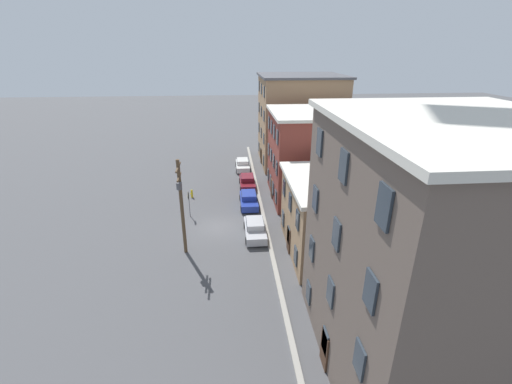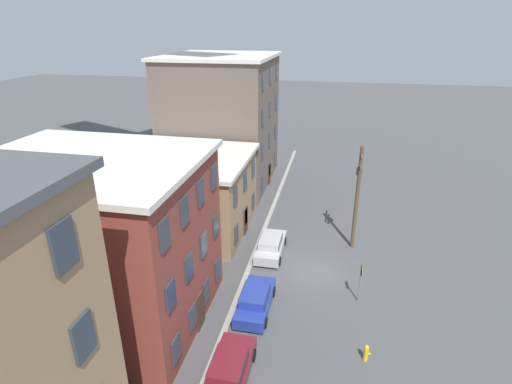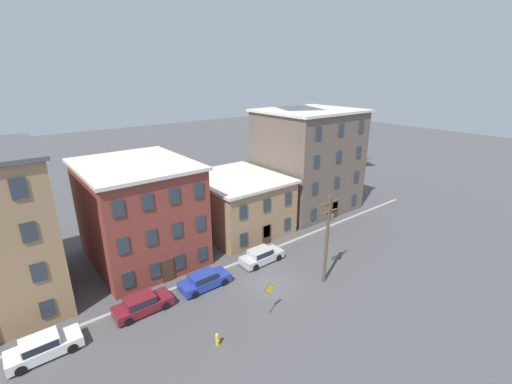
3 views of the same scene
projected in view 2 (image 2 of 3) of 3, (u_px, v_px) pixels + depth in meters
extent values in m
plane|color=#4C4C4F|center=(314.00, 272.00, 27.91)|extent=(200.00, 200.00, 0.00)
cube|color=#9E998E|center=(251.00, 264.00, 28.71)|extent=(56.00, 0.36, 0.16)
cube|color=#2D3842|center=(84.00, 337.00, 11.59)|extent=(0.90, 0.10, 1.40)
cube|color=#2D3842|center=(64.00, 246.00, 10.39)|extent=(0.90, 0.10, 1.40)
cube|color=brown|center=(99.00, 244.00, 22.14)|extent=(9.25, 11.29, 9.45)
cube|color=silver|center=(84.00, 161.00, 20.24)|extent=(9.75, 11.79, 0.30)
cube|color=#2D3842|center=(176.00, 349.00, 19.18)|extent=(0.90, 0.10, 1.40)
cube|color=#2D3842|center=(171.00, 296.00, 17.95)|extent=(0.90, 0.10, 1.40)
cube|color=#2D3842|center=(164.00, 235.00, 16.72)|extent=(0.90, 0.10, 1.40)
cube|color=#2D3842|center=(193.00, 317.00, 21.27)|extent=(0.90, 0.10, 1.40)
cube|color=#2D3842|center=(189.00, 268.00, 20.04)|extent=(0.90, 0.10, 1.40)
cube|color=#2D3842|center=(185.00, 211.00, 18.81)|extent=(0.90, 0.10, 1.40)
cube|color=#2D3842|center=(206.00, 291.00, 23.35)|extent=(0.90, 0.10, 1.40)
cube|color=#2D3842|center=(204.00, 245.00, 22.13)|extent=(0.90, 0.10, 1.40)
cube|color=#2D3842|center=(201.00, 192.00, 20.90)|extent=(0.90, 0.10, 1.40)
cube|color=#2D3842|center=(218.00, 269.00, 25.44)|extent=(0.90, 0.10, 1.40)
cube|color=#2D3842|center=(216.00, 225.00, 24.21)|extent=(0.90, 0.10, 1.40)
cube|color=#2D3842|center=(214.00, 177.00, 22.98)|extent=(0.90, 0.10, 1.40)
cube|color=#472D1E|center=(200.00, 311.00, 22.50)|extent=(1.10, 0.10, 2.20)
cube|color=#9E7A56|center=(182.00, 194.00, 32.99)|extent=(9.18, 10.61, 6.05)
cube|color=silver|center=(179.00, 157.00, 31.75)|extent=(9.68, 11.11, 0.30)
cube|color=#2D3842|center=(236.00, 234.00, 29.82)|extent=(0.90, 0.10, 1.40)
cube|color=#2D3842|center=(236.00, 197.00, 28.64)|extent=(0.90, 0.10, 1.40)
cube|color=#2D3842|center=(246.00, 216.00, 32.58)|extent=(0.90, 0.10, 1.40)
cube|color=#2D3842|center=(245.00, 182.00, 31.40)|extent=(0.90, 0.10, 1.40)
cube|color=#2D3842|center=(253.00, 201.00, 35.34)|extent=(0.90, 0.10, 1.40)
cube|color=#2D3842|center=(253.00, 169.00, 34.16)|extent=(0.90, 0.10, 1.40)
cube|color=#472D1E|center=(246.00, 221.00, 32.74)|extent=(1.10, 0.10, 2.20)
cube|color=#66564C|center=(222.00, 122.00, 41.78)|extent=(11.83, 10.07, 12.93)
cube|color=silver|center=(220.00, 56.00, 39.20)|extent=(12.33, 10.57, 0.30)
cube|color=#2D3842|center=(262.00, 183.00, 39.17)|extent=(0.90, 0.10, 1.40)
cube|color=#2D3842|center=(263.00, 151.00, 37.91)|extent=(0.90, 0.10, 1.40)
cube|color=#2D3842|center=(263.00, 117.00, 36.65)|extent=(0.90, 0.10, 1.40)
cube|color=#2D3842|center=(263.00, 81.00, 35.39)|extent=(0.90, 0.10, 1.40)
cube|color=#2D3842|center=(269.00, 169.00, 42.73)|extent=(0.90, 0.10, 1.40)
cube|color=#2D3842|center=(270.00, 140.00, 41.46)|extent=(0.90, 0.10, 1.40)
cube|color=#2D3842|center=(270.00, 109.00, 40.20)|extent=(0.90, 0.10, 1.40)
cube|color=#2D3842|center=(271.00, 76.00, 38.94)|extent=(0.90, 0.10, 1.40)
cube|color=#2D3842|center=(275.00, 158.00, 46.28)|extent=(0.90, 0.10, 1.40)
cube|color=#2D3842|center=(276.00, 131.00, 45.02)|extent=(0.90, 0.10, 1.40)
cube|color=#2D3842|center=(276.00, 102.00, 43.76)|extent=(0.90, 0.10, 1.40)
cube|color=#2D3842|center=(277.00, 71.00, 42.50)|extent=(0.90, 0.10, 1.40)
cube|color=#472D1E|center=(269.00, 174.00, 42.93)|extent=(1.10, 0.10, 2.20)
cube|color=maroon|center=(230.00, 372.00, 19.24)|extent=(4.40, 1.80, 0.70)
cube|color=maroon|center=(228.00, 365.00, 18.82)|extent=(2.20, 1.51, 0.55)
cube|color=#1E232D|center=(228.00, 365.00, 18.82)|extent=(2.02, 1.58, 0.48)
cylinder|color=black|center=(221.00, 350.00, 20.79)|extent=(0.66, 0.22, 0.66)
cylinder|color=black|center=(253.00, 355.00, 20.47)|extent=(0.66, 0.22, 0.66)
cube|color=#233899|center=(255.00, 302.00, 24.08)|extent=(4.40, 1.80, 0.70)
cube|color=#233899|center=(255.00, 295.00, 23.66)|extent=(2.20, 1.51, 0.55)
cube|color=#1E232D|center=(255.00, 295.00, 23.66)|extent=(2.02, 1.58, 0.48)
cylinder|color=black|center=(247.00, 288.00, 25.63)|extent=(0.66, 0.22, 0.66)
cylinder|color=black|center=(273.00, 292.00, 25.31)|extent=(0.66, 0.22, 0.66)
cylinder|color=black|center=(236.00, 319.00, 23.01)|extent=(0.66, 0.22, 0.66)
cylinder|color=black|center=(265.00, 323.00, 22.69)|extent=(0.66, 0.22, 0.66)
cube|color=#B7B7BC|center=(271.00, 247.00, 29.98)|extent=(4.40, 1.80, 0.70)
cube|color=#B7B7BC|center=(270.00, 241.00, 29.55)|extent=(2.20, 1.51, 0.55)
cube|color=#1E232D|center=(270.00, 241.00, 29.55)|extent=(2.02, 1.58, 0.48)
cylinder|color=black|center=(263.00, 239.00, 31.52)|extent=(0.66, 0.22, 0.66)
cylinder|color=black|center=(285.00, 241.00, 31.21)|extent=(0.66, 0.22, 0.66)
cylinder|color=black|center=(256.00, 258.00, 28.91)|extent=(0.66, 0.22, 0.66)
cylinder|color=black|center=(279.00, 261.00, 28.59)|extent=(0.66, 0.22, 0.66)
cylinder|color=slate|center=(360.00, 283.00, 24.51)|extent=(0.08, 0.08, 2.60)
cube|color=yellow|center=(362.00, 270.00, 24.12)|extent=(0.86, 0.03, 0.86)
cube|color=black|center=(362.00, 270.00, 24.12)|extent=(0.93, 0.02, 0.93)
cylinder|color=brown|center=(357.00, 199.00, 29.49)|extent=(0.28, 0.28, 8.12)
cube|color=brown|center=(362.00, 154.00, 28.14)|extent=(2.40, 0.12, 0.12)
cube|color=brown|center=(361.00, 165.00, 28.45)|extent=(2.00, 0.12, 0.12)
cylinder|color=#515156|center=(359.00, 171.00, 29.00)|extent=(0.44, 0.44, 0.55)
cylinder|color=yellow|center=(366.00, 354.00, 20.46)|extent=(0.24, 0.24, 0.80)
sphere|color=yellow|center=(367.00, 347.00, 20.29)|extent=(0.22, 0.22, 0.22)
cylinder|color=yellow|center=(369.00, 354.00, 20.41)|extent=(0.10, 0.12, 0.10)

